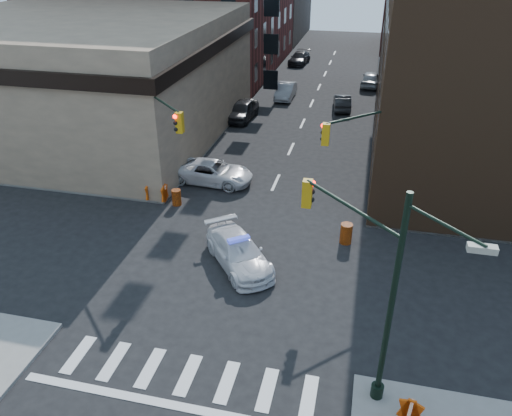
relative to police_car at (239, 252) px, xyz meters
The scene contains 24 objects.
ground 0.87m from the police_car, 92.98° to the right, with size 140.00×140.00×0.00m, color black.
sidewalk_nw 39.66m from the police_car, 125.49° to the left, with size 34.00×54.50×0.15m, color gray.
bank_building 23.69m from the police_car, 136.71° to the left, with size 22.00×22.00×9.00m, color #9F8568.
commercial_row_ne 26.33m from the police_car, 59.51° to the left, with size 14.00×34.00×14.00m, color #462D1C.
filler_ne 59.45m from the police_car, 76.35° to the left, with size 16.00×16.00×12.00m, color #59201C.
signal_pole_se 9.33m from the police_car, 44.86° to the right, with size 5.40×5.27×8.00m.
signal_pole_nw 8.44m from the police_car, 140.32° to the left, with size 3.58×3.67×8.00m.
signal_pole_ne 8.41m from the police_car, 40.08° to the left, with size 3.67×3.58×8.00m.
tree_ne_near 26.75m from the police_car, 73.68° to the left, with size 3.00×3.00×4.85m.
tree_ne_far 34.47m from the police_car, 77.43° to the left, with size 3.00×3.00×4.85m.
police_car is the anchor object (origin of this frame).
pickup 9.55m from the police_car, 115.22° to the left, with size 2.44×5.30×1.47m, color silver.
parked_car_wnear 22.08m from the police_car, 104.05° to the left, with size 1.95×4.85×1.65m, color black.
parked_car_wfar 28.76m from the police_car, 95.56° to the left, with size 1.59×4.55×1.50m, color gray.
parked_car_wdeep 44.04m from the police_car, 94.92° to the left, with size 2.02×4.96×1.44m, color black.
parked_car_enear 26.50m from the police_car, 83.63° to the left, with size 1.46×4.18×1.38m, color black.
parked_car_efar 35.55m from the police_car, 81.44° to the left, with size 1.89×4.70×1.60m, color gray.
pedestrian_a 11.67m from the police_car, 131.57° to the left, with size 0.66×0.43×1.80m, color black.
pedestrian_b 9.85m from the police_car, 145.77° to the left, with size 0.86×0.67×1.76m, color black.
pedestrian_c 14.53m from the police_car, 153.76° to the left, with size 1.14×0.47×1.94m, color #1D202C.
barrel_road 5.93m from the police_car, 32.97° to the left, with size 0.62×0.62×1.11m, color #DE4A0A.
barrel_bank 7.38m from the police_car, 135.34° to the left, with size 0.55×0.55×0.98m, color #C46509.
barricade_nw_a 8.37m from the police_car, 141.23° to the left, with size 1.35×0.67×1.01m, color orange, non-canonical shape.
barricade_nw_b 12.67m from the police_car, 148.52° to the left, with size 1.27×0.63×0.95m, color #C53509, non-canonical shape.
Camera 1 is at (5.45, -19.08, 14.33)m, focal length 35.00 mm.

